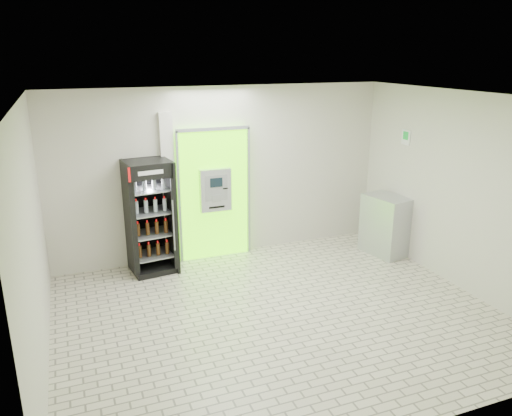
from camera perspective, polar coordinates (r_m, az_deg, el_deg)
ground at (r=7.16m, az=2.60°, el=-12.15°), size 6.00×6.00×0.00m
room_shell at (r=6.46m, az=2.82°, el=2.22°), size 6.00×6.00×6.00m
atm_assembly at (r=8.76m, az=-4.82°, el=1.71°), size 1.30×0.24×2.33m
pillar at (r=8.59m, az=-9.91°, el=2.07°), size 0.22×0.11×2.60m
beverage_cooler at (r=8.39m, az=-11.96°, el=-1.24°), size 0.78×0.73×1.89m
steel_cabinet at (r=9.33m, az=14.60°, el=-1.90°), size 0.70×0.90×1.08m
exit_sign at (r=9.10m, az=16.77°, el=7.75°), size 0.02×0.22×0.26m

